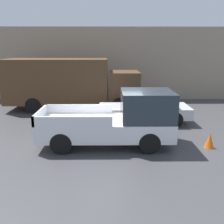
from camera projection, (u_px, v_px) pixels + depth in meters
name	position (u px, v px, depth m)	size (l,w,h in m)	color
ground_plane	(113.00, 142.00, 10.42)	(60.00, 60.00, 0.00)	#3D3D3F
building_wall	(112.00, 64.00, 18.31)	(28.00, 0.15, 5.25)	gray
pickup_truck	(119.00, 120.00, 9.94)	(5.27, 2.06, 2.20)	silver
car	(145.00, 107.00, 12.98)	(4.67, 1.85, 1.56)	silver
delivery_truck	(69.00, 82.00, 15.62)	(8.22, 2.47, 3.15)	#4C331E
newspaper_box	(132.00, 94.00, 18.55)	(0.45, 0.40, 0.98)	gold
traffic_cone	(210.00, 140.00, 9.78)	(0.38, 0.38, 0.60)	orange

